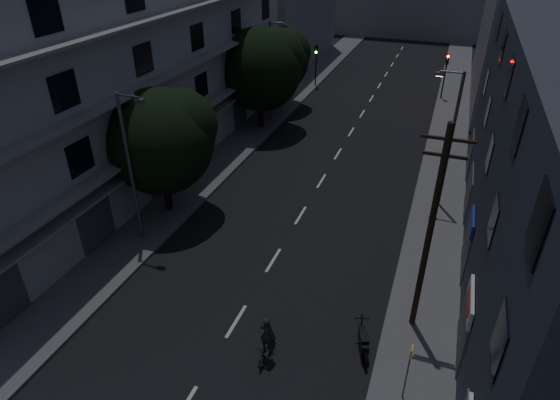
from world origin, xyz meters
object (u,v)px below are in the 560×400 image
Objects in this scene: utility_pole at (430,230)px; cyclist at (267,344)px; bus_stop_sign at (409,364)px; motorcycle at (363,342)px.

utility_pole is 7.59m from cyclist.
bus_stop_sign reaches higher than cyclist.
utility_pole reaches higher than cyclist.
motorcycle is at bearing 136.79° from bus_stop_sign.
bus_stop_sign is (0.09, -3.84, -2.98)m from utility_pole.
motorcycle is 3.79m from cyclist.
bus_stop_sign is 1.22× the size of cyclist.
bus_stop_sign is at bearing -62.60° from motorcycle.
cyclist is (-3.45, -1.54, 0.18)m from motorcycle.
utility_pole is 4.56× the size of motorcycle.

